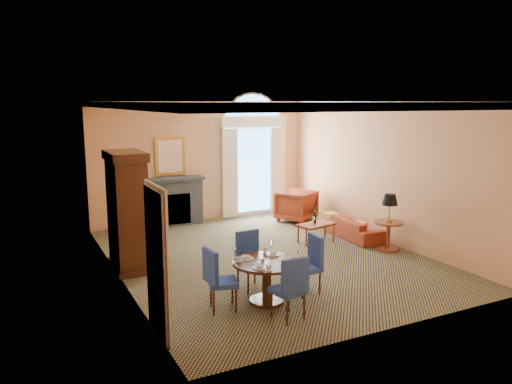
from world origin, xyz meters
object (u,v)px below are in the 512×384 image
sofa (355,228)px  armchair (296,206)px  dining_table (267,271)px  side_table (389,216)px  armoire (128,213)px  coffee_table (316,225)px

sofa → armchair: armchair is taller
dining_table → side_table: bearing=20.3°
sofa → side_table: side_table is taller
dining_table → side_table: 3.96m
armchair → side_table: size_ratio=0.76×
armoire → coffee_table: armoire is taller
coffee_table → armoire: bearing=165.8°
armchair → side_table: (0.41, -3.21, 0.34)m
armoire → dining_table: armoire is taller
sofa → armchair: 2.15m
armoire → sofa: armoire is taller
dining_table → sofa: 4.43m
side_table → armoire: bearing=166.3°
sofa → side_table: (0.05, -1.10, 0.52)m
armoire → side_table: size_ratio=1.87×
armchair → dining_table: bearing=26.0°
armoire → sofa: 5.34m
armoire → coffee_table: bearing=-1.2°
dining_table → armchair: size_ratio=1.20×
armoire → side_table: armoire is taller
side_table → armchair: bearing=97.3°
sofa → dining_table: bearing=127.4°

